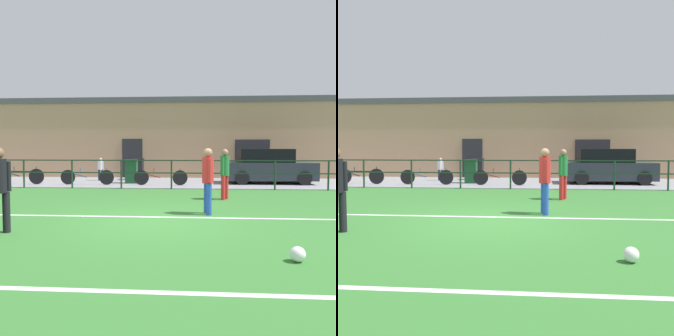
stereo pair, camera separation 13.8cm
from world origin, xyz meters
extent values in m
cube|color=#33702D|center=(0.00, 0.00, -0.02)|extent=(60.00, 44.00, 0.04)
cube|color=white|center=(0.00, 0.39, 0.00)|extent=(36.00, 0.11, 0.00)
cube|color=white|center=(0.00, -3.90, 0.00)|extent=(36.00, 0.11, 0.00)
cube|color=gray|center=(0.00, 8.50, 0.01)|extent=(48.00, 5.00, 0.02)
cylinder|color=#193823|center=(-6.00, 6.00, 0.57)|extent=(0.07, 0.07, 1.15)
cylinder|color=#193823|center=(-4.00, 6.00, 0.57)|extent=(0.07, 0.07, 1.15)
cylinder|color=#193823|center=(-2.00, 6.00, 0.57)|extent=(0.07, 0.07, 1.15)
cylinder|color=#193823|center=(0.00, 6.00, 0.57)|extent=(0.07, 0.07, 1.15)
cylinder|color=#193823|center=(2.00, 6.00, 0.57)|extent=(0.07, 0.07, 1.15)
cylinder|color=#193823|center=(4.00, 6.00, 0.57)|extent=(0.07, 0.07, 1.15)
cylinder|color=#193823|center=(6.00, 6.00, 0.57)|extent=(0.07, 0.07, 1.15)
cube|color=#193823|center=(0.00, 6.00, 1.13)|extent=(36.00, 0.04, 0.04)
cube|color=#193823|center=(0.00, 6.00, 0.63)|extent=(36.00, 0.04, 0.04)
cube|color=tan|center=(0.00, 12.20, 2.01)|extent=(28.00, 2.40, 4.02)
cube|color=#232328|center=(-2.42, 10.98, 1.05)|extent=(1.10, 0.04, 2.10)
cube|color=#232328|center=(3.94, 10.98, 1.50)|extent=(1.80, 0.04, 1.10)
cube|color=#4C4C51|center=(0.00, 12.20, 4.17)|extent=(28.00, 2.56, 0.30)
cylinder|color=black|center=(-2.73, -1.30, 0.39)|extent=(0.14, 0.14, 0.78)
cylinder|color=black|center=(-2.69, -1.26, 1.08)|extent=(0.10, 0.10, 0.58)
cylinder|color=blue|center=(1.19, 0.97, 0.38)|extent=(0.14, 0.14, 0.77)
cylinder|color=blue|center=(1.23, 0.73, 0.38)|extent=(0.14, 0.14, 0.77)
cylinder|color=red|center=(1.21, 0.85, 1.08)|extent=(0.28, 0.28, 0.63)
sphere|color=#A37556|center=(1.21, 0.85, 1.51)|extent=(0.22, 0.22, 0.22)
cylinder|color=red|center=(1.18, 1.02, 1.07)|extent=(0.10, 0.10, 0.57)
cylinder|color=red|center=(1.24, 0.68, 1.07)|extent=(0.10, 0.10, 0.57)
cylinder|color=red|center=(1.90, 3.46, 0.38)|extent=(0.14, 0.14, 0.75)
cylinder|color=red|center=(1.79, 3.25, 0.38)|extent=(0.14, 0.14, 0.75)
cylinder|color=#237038|center=(1.84, 3.35, 1.06)|extent=(0.28, 0.28, 0.62)
sphere|color=#A37556|center=(1.84, 3.35, 1.48)|extent=(0.21, 0.21, 0.21)
cylinder|color=#237038|center=(1.92, 3.50, 1.05)|extent=(0.10, 0.10, 0.56)
cylinder|color=#237038|center=(1.76, 3.21, 1.05)|extent=(0.10, 0.10, 0.56)
sphere|color=white|center=(2.35, -2.69, 0.11)|extent=(0.22, 0.22, 0.22)
cylinder|color=#232D4C|center=(-3.59, 9.08, 0.28)|extent=(0.10, 0.10, 0.53)
cylinder|color=#232D4C|center=(-3.75, 9.12, 0.28)|extent=(0.10, 0.10, 0.53)
cylinder|color=white|center=(-3.67, 9.10, 0.77)|extent=(0.20, 0.20, 0.44)
sphere|color=tan|center=(-3.67, 9.10, 1.06)|extent=(0.15, 0.15, 0.15)
cylinder|color=white|center=(-3.55, 9.07, 0.76)|extent=(0.07, 0.07, 0.39)
cylinder|color=white|center=(-3.78, 9.12, 0.76)|extent=(0.07, 0.07, 0.39)
cube|color=#282D38|center=(4.29, 8.44, 0.58)|extent=(3.88, 1.73, 0.79)
cube|color=black|center=(4.10, 8.44, 1.27)|extent=(2.33, 1.46, 0.60)
cylinder|color=black|center=(2.97, 7.61, 0.32)|extent=(0.60, 0.18, 0.60)
cylinder|color=black|center=(5.61, 7.61, 0.32)|extent=(0.60, 0.18, 0.60)
cylinder|color=black|center=(2.97, 9.28, 0.32)|extent=(0.60, 0.18, 0.60)
cylinder|color=black|center=(5.61, 9.28, 0.32)|extent=(0.60, 0.18, 0.60)
cylinder|color=black|center=(-4.61, 7.20, 0.34)|extent=(0.64, 0.04, 0.64)
cylinder|color=black|center=(-2.90, 7.20, 0.34)|extent=(0.64, 0.04, 0.64)
cube|color=#234C99|center=(-3.75, 7.20, 0.55)|extent=(1.34, 0.04, 0.04)
cube|color=#234C99|center=(-4.18, 7.20, 0.45)|extent=(0.84, 0.03, 0.23)
cylinder|color=#234C99|center=(-4.05, 7.20, 0.65)|extent=(0.03, 0.03, 0.20)
cylinder|color=#234C99|center=(-2.90, 7.20, 0.62)|extent=(0.03, 0.03, 0.28)
cylinder|color=black|center=(-1.37, 7.20, 0.34)|extent=(0.64, 0.04, 0.64)
cylinder|color=black|center=(0.29, 7.20, 0.34)|extent=(0.64, 0.04, 0.64)
cube|color=maroon|center=(-0.54, 7.20, 0.55)|extent=(1.30, 0.04, 0.04)
cube|color=maroon|center=(-0.96, 7.20, 0.45)|extent=(0.81, 0.03, 0.23)
cylinder|color=maroon|center=(-0.83, 7.20, 0.65)|extent=(0.03, 0.03, 0.20)
cylinder|color=maroon|center=(0.29, 7.20, 0.62)|extent=(0.03, 0.03, 0.28)
cylinder|color=black|center=(-7.53, 7.20, 0.36)|extent=(0.68, 0.04, 0.68)
cylinder|color=black|center=(-6.03, 7.20, 0.36)|extent=(0.68, 0.04, 0.68)
cube|color=black|center=(-6.78, 7.20, 0.58)|extent=(1.17, 0.04, 0.04)
cube|color=black|center=(-7.15, 7.20, 0.47)|extent=(0.73, 0.03, 0.24)
cylinder|color=black|center=(-7.04, 7.20, 0.68)|extent=(0.03, 0.03, 0.20)
cylinder|color=black|center=(-6.03, 7.20, 0.65)|extent=(0.03, 0.03, 0.28)
cube|color=#194C28|center=(-1.94, 7.97, 0.52)|extent=(0.52, 0.44, 0.99)
cube|color=#143D20|center=(-1.94, 7.97, 1.05)|extent=(0.55, 0.47, 0.08)
cube|color=black|center=(-1.95, 9.68, 0.52)|extent=(0.60, 0.51, 0.99)
cube|color=black|center=(-1.95, 9.68, 1.05)|extent=(0.64, 0.54, 0.08)
camera|label=1|loc=(0.85, -7.75, 1.63)|focal=37.60mm
camera|label=2|loc=(0.99, -7.74, 1.63)|focal=37.60mm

